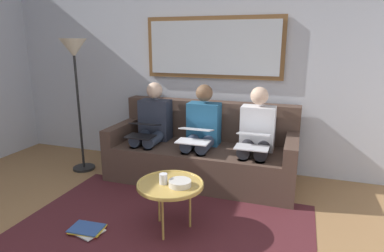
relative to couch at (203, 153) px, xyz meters
The scene contains 15 objects.
wall_rear 1.10m from the couch, 90.00° to the right, with size 6.00×0.12×2.60m, color #B7BCC6.
area_rug 1.30m from the couch, 90.00° to the left, with size 2.60×1.80×0.01m, color #4C1E23.
couch is the anchor object (origin of this frame).
framed_mirror 1.30m from the couch, 90.00° to the right, with size 1.74×0.05×0.75m.
coffee_table 1.23m from the couch, 93.41° to the left, with size 0.58×0.58×0.45m.
cup 1.25m from the couch, 90.88° to the left, with size 0.07×0.07×0.09m, color silver.
bowl 1.26m from the couch, 97.82° to the left, with size 0.19×0.19×0.05m, color beige.
person_left 0.71m from the couch, behind, with size 0.38×0.58×1.14m.
laptop_silver 0.78m from the couch, 153.59° to the left, with size 0.34×0.34×0.14m.
person_middle 0.31m from the couch, 90.00° to the left, with size 0.38×0.58×1.14m.
laptop_white 0.45m from the couch, 90.00° to the left, with size 0.36×0.33×0.14m.
person_right 0.71m from the couch, ahead, with size 0.38×0.58×1.14m.
laptop_black 0.78m from the couch, 26.09° to the left, with size 0.32×0.35×0.15m.
magazine_stack 1.64m from the couch, 67.75° to the left, with size 0.32×0.26×0.04m.
standing_lamp 1.90m from the couch, ahead, with size 0.32×0.32×1.66m.
Camera 1 is at (-1.08, 1.48, 1.63)m, focal length 30.45 mm.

